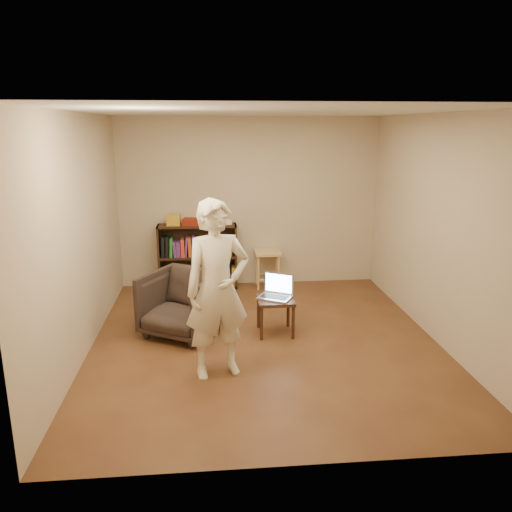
{
  "coord_description": "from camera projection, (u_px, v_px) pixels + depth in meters",
  "views": [
    {
      "loc": [
        -0.61,
        -5.41,
        2.45
      ],
      "look_at": [
        -0.07,
        0.35,
        0.94
      ],
      "focal_mm": 35.0,
      "sensor_mm": 36.0,
      "label": 1
    }
  ],
  "objects": [
    {
      "name": "floor",
      "position": [
        265.0,
        340.0,
        5.88
      ],
      "size": [
        4.5,
        4.5,
        0.0
      ],
      "primitive_type": "plane",
      "color": "#4D2918",
      "rests_on": "ground"
    },
    {
      "name": "ceiling",
      "position": [
        266.0,
        111.0,
        5.23
      ],
      "size": [
        4.5,
        4.5,
        0.0
      ],
      "primitive_type": "plane",
      "color": "silver",
      "rests_on": "wall_back"
    },
    {
      "name": "wall_back",
      "position": [
        249.0,
        203.0,
        7.72
      ],
      "size": [
        4.0,
        0.0,
        4.0
      ],
      "primitive_type": "plane",
      "rotation": [
        1.57,
        0.0,
        0.0
      ],
      "color": "#C4B494",
      "rests_on": "floor"
    },
    {
      "name": "wall_left",
      "position": [
        81.0,
        236.0,
        5.37
      ],
      "size": [
        0.0,
        4.5,
        4.5
      ],
      "primitive_type": "plane",
      "rotation": [
        1.57,
        0.0,
        1.57
      ],
      "color": "#C4B494",
      "rests_on": "floor"
    },
    {
      "name": "wall_right",
      "position": [
        438.0,
        229.0,
        5.73
      ],
      "size": [
        0.0,
        4.5,
        4.5
      ],
      "primitive_type": "plane",
      "rotation": [
        1.57,
        0.0,
        -1.57
      ],
      "color": "#C4B494",
      "rests_on": "floor"
    },
    {
      "name": "bookshelf",
      "position": [
        198.0,
        260.0,
        7.72
      ],
      "size": [
        1.2,
        0.3,
        1.0
      ],
      "color": "black",
      "rests_on": "floor"
    },
    {
      "name": "box_yellow",
      "position": [
        173.0,
        220.0,
        7.5
      ],
      "size": [
        0.21,
        0.15,
        0.16
      ],
      "primitive_type": "cube",
      "rotation": [
        0.0,
        0.0,
        -0.05
      ],
      "color": "gold",
      "rests_on": "bookshelf"
    },
    {
      "name": "red_cloth",
      "position": [
        193.0,
        222.0,
        7.54
      ],
      "size": [
        0.33,
        0.27,
        0.1
      ],
      "primitive_type": "cube",
      "rotation": [
        0.0,
        0.0,
        -0.2
      ],
      "color": "maroon",
      "rests_on": "bookshelf"
    },
    {
      "name": "box_green",
      "position": [
        216.0,
        220.0,
        7.56
      ],
      "size": [
        0.15,
        0.15,
        0.13
      ],
      "primitive_type": "cube",
      "rotation": [
        0.0,
        0.0,
        0.19
      ],
      "color": "#207926",
      "rests_on": "bookshelf"
    },
    {
      "name": "box_white",
      "position": [
        229.0,
        222.0,
        7.6
      ],
      "size": [
        0.09,
        0.09,
        0.07
      ],
      "primitive_type": "cube",
      "rotation": [
        0.0,
        0.0,
        0.03
      ],
      "color": "white",
      "rests_on": "bookshelf"
    },
    {
      "name": "stool",
      "position": [
        267.0,
        258.0,
        7.74
      ],
      "size": [
        0.4,
        0.4,
        0.58
      ],
      "color": "tan",
      "rests_on": "floor"
    },
    {
      "name": "armchair",
      "position": [
        183.0,
        304.0,
        5.99
      ],
      "size": [
        1.14,
        1.15,
        0.77
      ],
      "primitive_type": "imported",
      "rotation": [
        0.0,
        0.0,
        -0.52
      ],
      "color": "black",
      "rests_on": "floor"
    },
    {
      "name": "side_table",
      "position": [
        275.0,
        304.0,
        6.01
      ],
      "size": [
        0.43,
        0.43,
        0.44
      ],
      "color": "black",
      "rests_on": "floor"
    },
    {
      "name": "laptop",
      "position": [
        276.0,
        292.0,
        6.02
      ],
      "size": [
        0.47,
        0.42,
        0.29
      ],
      "rotation": [
        0.0,
        0.0,
        -0.5
      ],
      "color": "#B4B3B8",
      "rests_on": "side_table"
    },
    {
      "name": "person",
      "position": [
        217.0,
        290.0,
        4.88
      ],
      "size": [
        0.75,
        0.6,
        1.79
      ],
      "primitive_type": "imported",
      "rotation": [
        0.0,
        0.0,
        0.3
      ],
      "color": "beige",
      "rests_on": "floor"
    }
  ]
}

